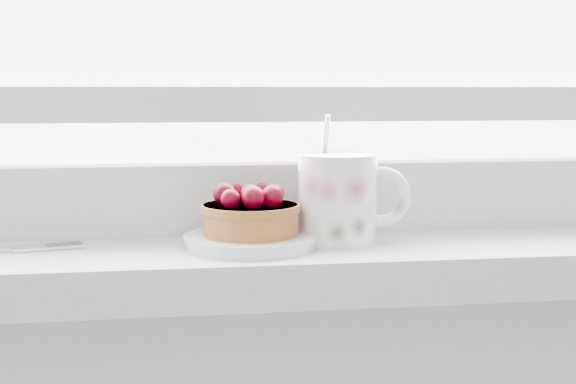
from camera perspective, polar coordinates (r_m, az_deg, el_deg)
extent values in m
cube|color=silver|center=(0.77, -3.51, -5.15)|extent=(1.60, 0.20, 0.04)
cube|color=silver|center=(0.82, -3.98, -0.37)|extent=(1.30, 0.05, 0.07)
cube|color=silver|center=(0.82, -4.04, 6.25)|extent=(1.30, 0.04, 0.04)
cylinder|color=silver|center=(0.74, -2.67, -3.50)|extent=(0.12, 0.12, 0.01)
cylinder|color=brown|center=(0.74, -2.68, -1.97)|extent=(0.09, 0.09, 0.03)
cylinder|color=brown|center=(0.74, -2.69, -1.13)|extent=(0.09, 0.09, 0.01)
sphere|color=#46000C|center=(0.73, -2.69, -0.22)|extent=(0.02, 0.02, 0.02)
sphere|color=#46000C|center=(0.74, -0.98, -0.15)|extent=(0.02, 0.02, 0.02)
sphere|color=#46000C|center=(0.76, -1.89, -0.01)|extent=(0.02, 0.02, 0.02)
sphere|color=#46000C|center=(0.76, -3.68, -0.05)|extent=(0.02, 0.02, 0.02)
sphere|color=#46000C|center=(0.74, -4.53, -0.16)|extent=(0.02, 0.02, 0.02)
sphere|color=#46000C|center=(0.72, -4.12, -0.51)|extent=(0.02, 0.02, 0.02)
sphere|color=#46000C|center=(0.71, -2.49, -0.42)|extent=(0.02, 0.02, 0.02)
sphere|color=#46000C|center=(0.72, -1.12, -0.35)|extent=(0.02, 0.02, 0.02)
cylinder|color=white|center=(0.76, 3.55, -0.48)|extent=(0.08, 0.08, 0.08)
cylinder|color=black|center=(0.75, 3.57, 2.43)|extent=(0.07, 0.07, 0.01)
torus|color=white|center=(0.76, 6.61, -0.35)|extent=(0.06, 0.02, 0.06)
cylinder|color=silver|center=(0.77, 2.70, 3.59)|extent=(0.01, 0.02, 0.05)
cube|color=silver|center=(0.77, -19.79, -3.89)|extent=(0.02, 0.01, 0.00)
cube|color=silver|center=(0.77, -17.97, -3.80)|extent=(0.03, 0.03, 0.00)
cube|color=silver|center=(0.76, -15.64, -3.82)|extent=(0.03, 0.01, 0.00)
cube|color=silver|center=(0.77, -15.68, -3.73)|extent=(0.03, 0.01, 0.00)
cube|color=silver|center=(0.77, -15.73, -3.64)|extent=(0.03, 0.01, 0.00)
cube|color=silver|center=(0.78, -15.78, -3.55)|extent=(0.03, 0.01, 0.00)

